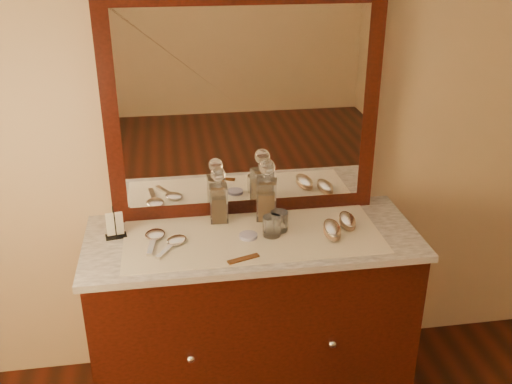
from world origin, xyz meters
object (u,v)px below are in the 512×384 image
mirror_frame (244,107)px  brush_near (332,230)px  dresser_cabinet (253,318)px  hand_mirror_inner (175,242)px  comb (243,259)px  pin_dish (248,236)px  napkin_rack (115,226)px  decanter_right (267,196)px  decanter_left (219,200)px  brush_far (347,221)px  hand_mirror_outer (154,237)px

mirror_frame → brush_near: 0.66m
dresser_cabinet → hand_mirror_inner: 0.56m
dresser_cabinet → mirror_frame: bearing=90.0°
comb → hand_mirror_inner: (-0.27, 0.17, 0.00)m
pin_dish → napkin_rack: size_ratio=0.59×
decanter_right → pin_dish: bearing=-123.3°
napkin_rack → decanter_left: (0.45, 0.08, 0.05)m
comb → hand_mirror_inner: hand_mirror_inner is taller
brush_near → comb: bearing=-160.1°
dresser_cabinet → mirror_frame: 0.97m
napkin_rack → hand_mirror_inner: napkin_rack is taller
mirror_frame → decanter_right: bearing=-50.4°
brush_far → hand_mirror_inner: bearing=-176.3°
brush_far → decanter_left: bearing=166.3°
comb → brush_far: 0.54m
brush_near → brush_far: 0.12m
dresser_cabinet → mirror_frame: size_ratio=1.17×
dresser_cabinet → comb: bearing=-108.3°
pin_dish → decanter_right: bearing=56.7°
hand_mirror_inner → brush_near: bearing=-1.9°
dresser_cabinet → decanter_left: 0.58m
mirror_frame → napkin_rack: mirror_frame is taller
pin_dish → comb: pin_dish is taller
dresser_cabinet → napkin_rack: size_ratio=10.51×
dresser_cabinet → hand_mirror_inner: bearing=-174.3°
comb → decanter_right: bearing=47.2°
napkin_rack → brush_far: 1.01m
comb → pin_dish: bearing=57.0°
mirror_frame → brush_far: (0.43, -0.23, -0.47)m
pin_dish → napkin_rack: napkin_rack is taller
comb → decanter_right: decanter_right is taller
hand_mirror_outer → brush_far: bearing=-0.7°
comb → decanter_left: bearing=81.3°
decanter_right → brush_near: decanter_right is taller
hand_mirror_outer → hand_mirror_inner: (0.08, -0.06, -0.00)m
mirror_frame → brush_near: mirror_frame is taller
pin_dish → decanter_right: size_ratio=0.27×
decanter_left → brush_far: bearing=-13.7°
mirror_frame → pin_dish: size_ratio=15.30×
decanter_left → dresser_cabinet: bearing=-49.7°
mirror_frame → hand_mirror_inner: (-0.34, -0.28, -0.49)m
decanter_left → hand_mirror_outer: bearing=-156.4°
mirror_frame → hand_mirror_inner: mirror_frame is taller
brush_near → napkin_rack: bearing=171.9°
comb → decanter_right: (0.15, 0.34, 0.11)m
brush_far → comb: bearing=-156.2°
mirror_frame → pin_dish: bearing=-94.5°
pin_dish → decanter_left: size_ratio=0.30×
dresser_cabinet → pin_dish: 0.45m
napkin_rack → hand_mirror_outer: (0.16, -0.05, -0.04)m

